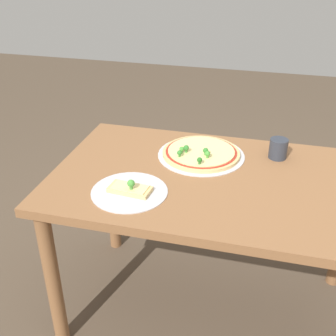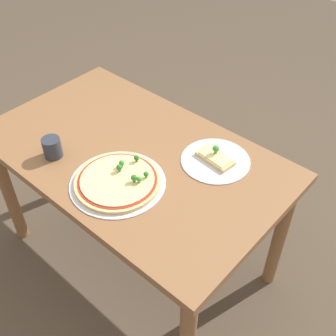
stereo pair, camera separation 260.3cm
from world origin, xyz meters
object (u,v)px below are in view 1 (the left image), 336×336
at_px(dining_table, 215,198).
at_px(drinking_cup, 278,149).
at_px(pizza_tray_whole, 201,153).
at_px(pizza_tray_slice, 130,190).

height_order(dining_table, drinking_cup, drinking_cup).
distance_m(pizza_tray_whole, drinking_cup, 0.32).
distance_m(dining_table, pizza_tray_slice, 0.36).
relative_size(dining_table, pizza_tray_slice, 4.55).
relative_size(pizza_tray_whole, pizza_tray_slice, 1.31).
relative_size(dining_table, drinking_cup, 15.11).
relative_size(pizza_tray_slice, drinking_cup, 3.32).
bearing_deg(pizza_tray_whole, dining_table, -61.44).
bearing_deg(pizza_tray_slice, pizza_tray_whole, 60.37).
bearing_deg(drinking_cup, pizza_tray_slice, -141.21).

